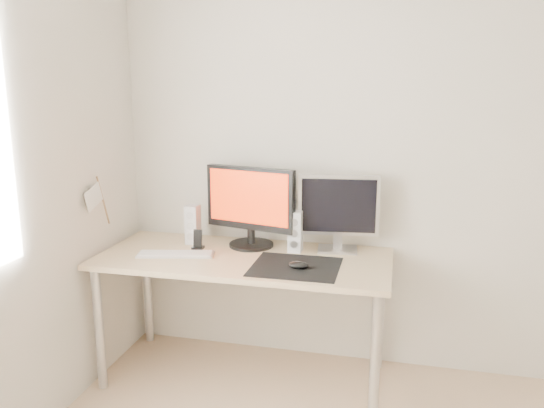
{
  "coord_description": "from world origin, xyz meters",
  "views": [
    {
      "loc": [
        -0.13,
        -1.29,
        1.64
      ],
      "look_at": [
        -0.79,
        1.47,
        1.01
      ],
      "focal_mm": 35.0,
      "sensor_mm": 36.0,
      "label": 1
    }
  ],
  "objects_px": {
    "second_monitor": "(339,209)",
    "speaker_left": "(193,224)",
    "speaker_right": "(295,232)",
    "mouse": "(298,265)",
    "phone_dock": "(198,243)",
    "desk": "(244,269)",
    "main_monitor": "(250,204)",
    "keyboard": "(176,254)"
  },
  "relations": [
    {
      "from": "second_monitor",
      "to": "speaker_left",
      "type": "bearing_deg",
      "value": -176.42
    },
    {
      "from": "speaker_left",
      "to": "speaker_right",
      "type": "distance_m",
      "value": 0.62
    },
    {
      "from": "mouse",
      "to": "phone_dock",
      "type": "height_order",
      "value": "phone_dock"
    },
    {
      "from": "desk",
      "to": "speaker_right",
      "type": "height_order",
      "value": "speaker_right"
    },
    {
      "from": "speaker_left",
      "to": "speaker_right",
      "type": "height_order",
      "value": "same"
    },
    {
      "from": "mouse",
      "to": "second_monitor",
      "type": "relative_size",
      "value": 0.23
    },
    {
      "from": "mouse",
      "to": "speaker_left",
      "type": "bearing_deg",
      "value": 156.1
    },
    {
      "from": "desk",
      "to": "second_monitor",
      "type": "xyz_separation_m",
      "value": [
        0.49,
        0.22,
        0.32
      ]
    },
    {
      "from": "main_monitor",
      "to": "speaker_right",
      "type": "xyz_separation_m",
      "value": [
        0.27,
        -0.04,
        -0.14
      ]
    },
    {
      "from": "second_monitor",
      "to": "speaker_left",
      "type": "height_order",
      "value": "second_monitor"
    },
    {
      "from": "main_monitor",
      "to": "second_monitor",
      "type": "height_order",
      "value": "main_monitor"
    },
    {
      "from": "speaker_left",
      "to": "desk",
      "type": "bearing_deg",
      "value": -24.63
    },
    {
      "from": "mouse",
      "to": "speaker_left",
      "type": "xyz_separation_m",
      "value": [
        -0.69,
        0.31,
        0.09
      ]
    },
    {
      "from": "mouse",
      "to": "second_monitor",
      "type": "xyz_separation_m",
      "value": [
        0.16,
        0.36,
        0.22
      ]
    },
    {
      "from": "speaker_right",
      "to": "phone_dock",
      "type": "distance_m",
      "value": 0.57
    },
    {
      "from": "speaker_right",
      "to": "phone_dock",
      "type": "height_order",
      "value": "speaker_right"
    },
    {
      "from": "desk",
      "to": "main_monitor",
      "type": "relative_size",
      "value": 2.93
    },
    {
      "from": "second_monitor",
      "to": "speaker_left",
      "type": "xyz_separation_m",
      "value": [
        -0.85,
        -0.05,
        -0.13
      ]
    },
    {
      "from": "mouse",
      "to": "keyboard",
      "type": "height_order",
      "value": "mouse"
    },
    {
      "from": "mouse",
      "to": "main_monitor",
      "type": "distance_m",
      "value": 0.53
    },
    {
      "from": "desk",
      "to": "keyboard",
      "type": "bearing_deg",
      "value": -168.34
    },
    {
      "from": "main_monitor",
      "to": "phone_dock",
      "type": "bearing_deg",
      "value": -157.72
    },
    {
      "from": "mouse",
      "to": "phone_dock",
      "type": "distance_m",
      "value": 0.66
    },
    {
      "from": "second_monitor",
      "to": "speaker_right",
      "type": "bearing_deg",
      "value": -163.19
    },
    {
      "from": "main_monitor",
      "to": "second_monitor",
      "type": "bearing_deg",
      "value": 3.91
    },
    {
      "from": "keyboard",
      "to": "phone_dock",
      "type": "bearing_deg",
      "value": 62.91
    },
    {
      "from": "main_monitor",
      "to": "keyboard",
      "type": "relative_size",
      "value": 1.25
    },
    {
      "from": "desk",
      "to": "second_monitor",
      "type": "distance_m",
      "value": 0.62
    },
    {
      "from": "keyboard",
      "to": "phone_dock",
      "type": "xyz_separation_m",
      "value": [
        0.07,
        0.15,
        0.03
      ]
    },
    {
      "from": "mouse",
      "to": "main_monitor",
      "type": "height_order",
      "value": "main_monitor"
    },
    {
      "from": "mouse",
      "to": "main_monitor",
      "type": "xyz_separation_m",
      "value": [
        -0.34,
        0.33,
        0.23
      ]
    },
    {
      "from": "speaker_left",
      "to": "phone_dock",
      "type": "distance_m",
      "value": 0.14
    },
    {
      "from": "mouse",
      "to": "main_monitor",
      "type": "bearing_deg",
      "value": 136.59
    },
    {
      "from": "mouse",
      "to": "keyboard",
      "type": "xyz_separation_m",
      "value": [
        -0.7,
        0.07,
        -0.01
      ]
    },
    {
      "from": "speaker_left",
      "to": "speaker_right",
      "type": "bearing_deg",
      "value": -1.51
    },
    {
      "from": "desk",
      "to": "phone_dock",
      "type": "relative_size",
      "value": 14.09
    },
    {
      "from": "second_monitor",
      "to": "phone_dock",
      "type": "xyz_separation_m",
      "value": [
        -0.78,
        -0.15,
        -0.21
      ]
    },
    {
      "from": "desk",
      "to": "speaker_right",
      "type": "bearing_deg",
      "value": 29.89
    },
    {
      "from": "desk",
      "to": "main_monitor",
      "type": "xyz_separation_m",
      "value": [
        -0.01,
        0.18,
        0.33
      ]
    },
    {
      "from": "main_monitor",
      "to": "second_monitor",
      "type": "distance_m",
      "value": 0.5
    },
    {
      "from": "second_monitor",
      "to": "phone_dock",
      "type": "bearing_deg",
      "value": -169.2
    },
    {
      "from": "desk",
      "to": "phone_dock",
      "type": "xyz_separation_m",
      "value": [
        -0.29,
        0.07,
        0.11
      ]
    }
  ]
}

